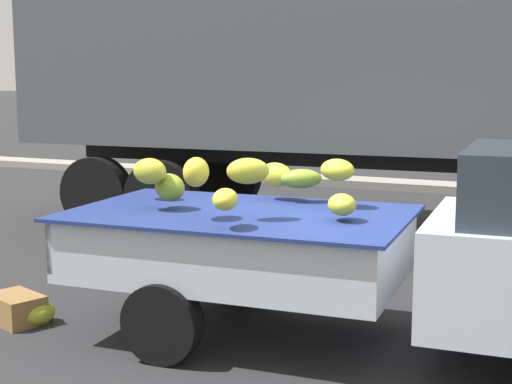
{
  "coord_description": "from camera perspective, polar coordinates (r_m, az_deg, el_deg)",
  "views": [
    {
      "loc": [
        1.98,
        -5.67,
        2.19
      ],
      "look_at": [
        -0.66,
        0.07,
        1.23
      ],
      "focal_mm": 52.24,
      "sensor_mm": 36.0,
      "label": 1
    }
  ],
  "objects": [
    {
      "name": "produce_crate",
      "position": [
        7.18,
        -17.9,
        -8.49
      ],
      "size": [
        0.61,
        0.51,
        0.26
      ],
      "primitive_type": "cube",
      "rotation": [
        0.0,
        0.0,
        -0.34
      ],
      "color": "olive",
      "rests_on": "ground"
    },
    {
      "name": "curb_strip",
      "position": [
        15.06,
        16.86,
        0.17
      ],
      "size": [
        80.0,
        0.8,
        0.16
      ],
      "primitive_type": "cube",
      "color": "gray",
      "rests_on": "ground"
    },
    {
      "name": "semi_trailer",
      "position": [
        10.5,
        13.41,
        10.29
      ],
      "size": [
        12.13,
        3.25,
        3.95
      ],
      "rotation": [
        0.0,
        0.0,
        0.06
      ],
      "color": "#4C5156",
      "rests_on": "ground"
    },
    {
      "name": "pickup_truck",
      "position": [
        5.9,
        16.94,
        -4.57
      ],
      "size": [
        5.09,
        2.09,
        1.7
      ],
      "rotation": [
        0.0,
        0.0,
        0.06
      ],
      "color": "silver",
      "rests_on": "ground"
    },
    {
      "name": "ground",
      "position": [
        6.39,
        5.19,
        -11.47
      ],
      "size": [
        220.0,
        220.0,
        0.0
      ],
      "primitive_type": "plane",
      "color": "#28282B"
    },
    {
      "name": "fallen_banana_bunch_near_tailgate",
      "position": [
        7.08,
        -16.27,
        -8.9
      ],
      "size": [
        0.29,
        0.35,
        0.2
      ],
      "primitive_type": "ellipsoid",
      "rotation": [
        0.0,
        0.0,
        4.8
      ],
      "color": "#A6AB2D",
      "rests_on": "ground"
    }
  ]
}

